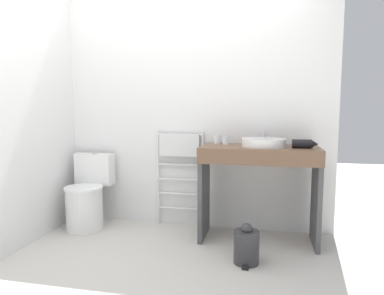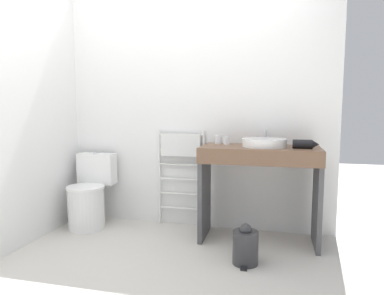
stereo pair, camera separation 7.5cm
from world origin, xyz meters
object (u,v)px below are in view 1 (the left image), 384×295
at_px(cup_near_edge, 226,140).
at_px(hair_dryer, 303,144).
at_px(cup_near_wall, 217,139).
at_px(towel_radiator, 180,157).
at_px(sink_basin, 264,142).
at_px(trash_bin, 246,246).
at_px(toilet, 87,198).

height_order(cup_near_edge, hair_dryer, same).
xyz_separation_m(cup_near_wall, cup_near_edge, (0.09, -0.04, -0.00)).
height_order(towel_radiator, cup_near_wall, towel_radiator).
bearing_deg(hair_dryer, cup_near_wall, 164.45).
bearing_deg(cup_near_edge, cup_near_wall, 157.48).
relative_size(cup_near_wall, cup_near_edge, 1.10).
relative_size(sink_basin, cup_near_edge, 5.07).
bearing_deg(sink_basin, trash_bin, -102.69).
bearing_deg(toilet, cup_near_wall, 7.57).
bearing_deg(cup_near_edge, hair_dryer, -14.64).
bearing_deg(cup_near_wall, trash_bin, -63.36).
bearing_deg(sink_basin, cup_near_wall, 159.85).
height_order(towel_radiator, sink_basin, towel_radiator).
bearing_deg(towel_radiator, hair_dryer, -14.00).
relative_size(cup_near_wall, trash_bin, 0.26).
relative_size(toilet, sink_basin, 1.93).
xyz_separation_m(toilet, cup_near_wall, (1.30, 0.17, 0.60)).
distance_m(cup_near_wall, trash_bin, 1.07).
bearing_deg(sink_basin, cup_near_edge, 160.44).
relative_size(cup_near_wall, hair_dryer, 0.39).
height_order(cup_near_wall, cup_near_edge, cup_near_wall).
relative_size(toilet, towel_radiator, 0.76).
bearing_deg(trash_bin, toilet, 163.56).
height_order(sink_basin, trash_bin, sink_basin).
distance_m(toilet, cup_near_wall, 1.45).
xyz_separation_m(toilet, trash_bin, (1.63, -0.48, -0.17)).
bearing_deg(cup_near_edge, sink_basin, -19.56).
height_order(toilet, trash_bin, toilet).
relative_size(towel_radiator, cup_near_edge, 12.83).
bearing_deg(hair_dryer, trash_bin, -135.05).
bearing_deg(cup_near_edge, toilet, -174.34).
distance_m(cup_near_wall, cup_near_edge, 0.09).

